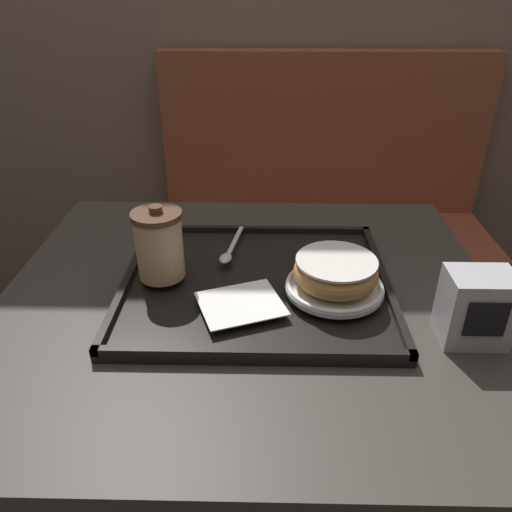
% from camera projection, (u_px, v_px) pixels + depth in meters
% --- Properties ---
extents(booth_bench, '(1.11, 0.44, 1.00)m').
position_uv_depth(booth_bench, '(320.00, 258.00, 1.81)').
color(booth_bench, brown).
rests_on(booth_bench, ground_plane).
extents(cafe_table, '(0.84, 0.77, 0.74)m').
position_uv_depth(cafe_table, '(250.00, 375.00, 0.94)').
color(cafe_table, '#38332D').
rests_on(cafe_table, ground_plane).
extents(serving_tray, '(0.45, 0.39, 0.02)m').
position_uv_depth(serving_tray, '(256.00, 285.00, 0.86)').
color(serving_tray, black).
rests_on(serving_tray, cafe_table).
extents(napkin_paper, '(0.15, 0.14, 0.00)m').
position_uv_depth(napkin_paper, '(241.00, 304.00, 0.78)').
color(napkin_paper, white).
rests_on(napkin_paper, serving_tray).
extents(coffee_cup_front, '(0.08, 0.08, 0.13)m').
position_uv_depth(coffee_cup_front, '(159.00, 244.00, 0.82)').
color(coffee_cup_front, '#E0B784').
rests_on(coffee_cup_front, serving_tray).
extents(plate_with_chocolate_donut, '(0.16, 0.16, 0.01)m').
position_uv_depth(plate_with_chocolate_donut, '(334.00, 286.00, 0.81)').
color(plate_with_chocolate_donut, white).
rests_on(plate_with_chocolate_donut, serving_tray).
extents(donut_chocolate_glazed, '(0.14, 0.14, 0.04)m').
position_uv_depth(donut_chocolate_glazed, '(336.00, 271.00, 0.79)').
color(donut_chocolate_glazed, tan).
rests_on(donut_chocolate_glazed, plate_with_chocolate_donut).
extents(spoon, '(0.04, 0.15, 0.01)m').
position_uv_depth(spoon, '(229.00, 253.00, 0.91)').
color(spoon, silver).
rests_on(spoon, serving_tray).
extents(napkin_dispenser, '(0.09, 0.07, 0.11)m').
position_uv_depth(napkin_dispenser, '(476.00, 308.00, 0.72)').
color(napkin_dispenser, '#B7B7BC').
rests_on(napkin_dispenser, cafe_table).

